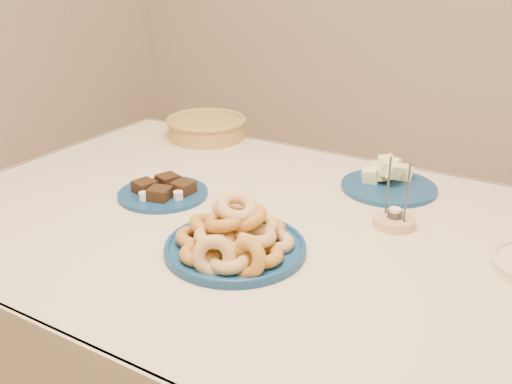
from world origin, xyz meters
TOP-DOWN VIEW (x-y plane):
  - dining_table at (0.00, 0.00)m, footprint 1.71×1.11m
  - donut_platter at (0.01, -0.16)m, footprint 0.39×0.39m
  - melon_plate at (0.17, 0.36)m, footprint 0.34×0.34m
  - brownie_plate at (-0.32, -0.00)m, footprint 0.26×0.26m
  - wicker_basket at (-0.51, 0.47)m, footprint 0.33×0.33m
  - candle_holder at (0.27, 0.14)m, footprint 0.13×0.13m

SIDE VIEW (x-z plane):
  - dining_table at x=0.00m, z-range 0.27..1.02m
  - brownie_plate at x=-0.32m, z-range 0.74..0.78m
  - candle_holder at x=0.27m, z-range 0.68..0.85m
  - melon_plate at x=0.17m, z-range 0.73..0.82m
  - donut_platter at x=0.01m, z-range 0.72..0.86m
  - wicker_basket at x=-0.51m, z-range 0.75..0.83m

